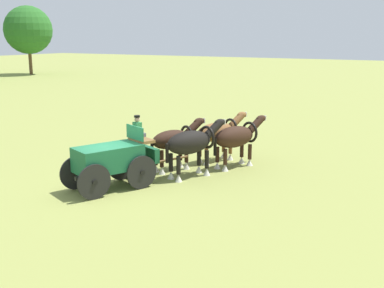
# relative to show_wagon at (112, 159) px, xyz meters

# --- Properties ---
(ground_plane) EXTENTS (220.00, 220.00, 0.00)m
(ground_plane) POSITION_rel_show_wagon_xyz_m (-0.14, 0.05, -1.20)
(ground_plane) COLOR olive
(show_wagon) EXTENTS (5.50, 2.92, 2.75)m
(show_wagon) POSITION_rel_show_wagon_xyz_m (0.00, 0.00, 0.00)
(show_wagon) COLOR #195B38
(show_wagon) RESTS_ON ground
(draft_horse_rear_near) EXTENTS (2.87, 1.60, 2.23)m
(draft_horse_rear_near) POSITION_rel_show_wagon_xyz_m (3.48, -0.73, 0.16)
(draft_horse_rear_near) COLOR #331E14
(draft_horse_rear_near) RESTS_ON ground
(draft_horse_rear_off) EXTENTS (3.11, 1.75, 2.34)m
(draft_horse_rear_off) POSITION_rel_show_wagon_xyz_m (2.96, -1.92, 0.27)
(draft_horse_rear_off) COLOR black
(draft_horse_rear_off) RESTS_ON ground
(draft_horse_lead_near) EXTENTS (3.08, 1.70, 2.25)m
(draft_horse_lead_near) POSITION_rel_show_wagon_xyz_m (5.87, -1.71, 0.19)
(draft_horse_lead_near) COLOR brown
(draft_horse_lead_near) RESTS_ON ground
(draft_horse_lead_off) EXTENTS (3.12, 1.75, 2.25)m
(draft_horse_lead_off) POSITION_rel_show_wagon_xyz_m (5.37, -2.90, 0.18)
(draft_horse_lead_off) COLOR #331E14
(draft_horse_lead_off) RESTS_ON ground
(tree_g) EXTENTS (7.25, 7.25, 10.37)m
(tree_g) POSITION_rel_show_wagon_xyz_m (38.71, 47.16, 5.54)
(tree_g) COLOR brown
(tree_g) RESTS_ON ground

